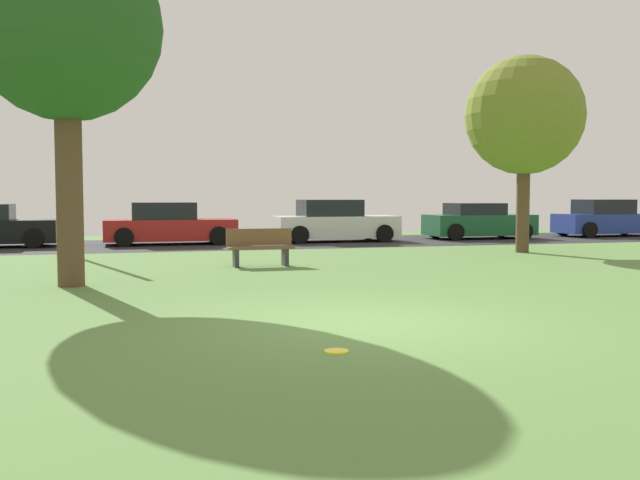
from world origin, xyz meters
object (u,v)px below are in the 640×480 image
at_px(parked_car_white, 334,223).
at_px(street_lamp_post, 69,176).
at_px(parked_car_red, 169,225).
at_px(parked_car_green, 478,222).
at_px(oak_tree_right, 524,116).
at_px(parked_car_blue, 607,220).
at_px(birch_tree_lone, 66,28).
at_px(park_bench, 260,247).
at_px(frisbee_disc, 336,352).

relative_size(parked_car_white, street_lamp_post, 1.00).
bearing_deg(parked_car_red, parked_car_green, -0.03).
xyz_separation_m(oak_tree_right, parked_car_blue, (7.89, 6.44, -3.34)).
distance_m(birch_tree_lone, park_bench, 6.57).
height_order(parked_car_red, park_bench, parked_car_red).
height_order(birch_tree_lone, park_bench, birch_tree_lone).
relative_size(birch_tree_lone, park_bench, 4.12).
distance_m(oak_tree_right, parked_car_green, 7.47).
distance_m(parked_car_green, park_bench, 13.21).
height_order(parked_car_white, parked_car_green, parked_car_white).
height_order(parked_car_blue, street_lamp_post, street_lamp_post).
xyz_separation_m(parked_car_red, parked_car_white, (5.94, -0.16, 0.04)).
xyz_separation_m(frisbee_disc, parked_car_blue, (17.17, 17.87, 0.68)).
distance_m(birch_tree_lone, parked_car_green, 18.61).
bearing_deg(parked_car_blue, parked_car_green, -179.36).
xyz_separation_m(parked_car_white, parked_car_blue, (11.88, 0.22, -0.01)).
bearing_deg(frisbee_disc, parked_car_green, 57.72).
bearing_deg(park_bench, oak_tree_right, -166.86).
height_order(parked_car_red, parked_car_green, parked_car_red).
relative_size(oak_tree_right, parked_car_green, 1.39).
bearing_deg(birch_tree_lone, street_lamp_post, 93.77).
relative_size(oak_tree_right, parked_car_blue, 1.35).
height_order(oak_tree_right, street_lamp_post, oak_tree_right).
bearing_deg(parked_car_green, parked_car_red, 179.97).
xyz_separation_m(parked_car_white, parked_car_green, (5.95, 0.16, -0.05)).
distance_m(birch_tree_lone, parked_car_white, 14.37).
bearing_deg(parked_car_red, frisbee_disc, -87.91).
xyz_separation_m(frisbee_disc, park_bench, (0.98, 9.49, 0.45)).
xyz_separation_m(oak_tree_right, parked_car_white, (-3.99, 6.21, -3.33)).
bearing_deg(frisbee_disc, parked_car_white, 73.31).
distance_m(park_bench, street_lamp_post, 6.55).
bearing_deg(parked_car_blue, parked_car_white, -178.92).
xyz_separation_m(parked_car_green, street_lamp_post, (-14.86, -3.99, 1.60)).
bearing_deg(street_lamp_post, parked_car_green, 15.03).
relative_size(park_bench, street_lamp_post, 0.36).
bearing_deg(parked_car_white, birch_tree_lone, -127.79).
bearing_deg(street_lamp_post, parked_car_white, 23.28).
xyz_separation_m(parked_car_white, street_lamp_post, (-8.91, -3.83, 1.55)).
bearing_deg(parked_car_red, parked_car_white, -1.59).
relative_size(frisbee_disc, parked_car_green, 0.06).
xyz_separation_m(parked_car_blue, park_bench, (-16.20, -8.38, -0.23)).
bearing_deg(parked_car_white, street_lamp_post, -156.72).
bearing_deg(oak_tree_right, parked_car_blue, 39.21).
relative_size(birch_tree_lone, parked_car_white, 1.47).
bearing_deg(oak_tree_right, parked_car_white, 122.73).
bearing_deg(parked_car_blue, oak_tree_right, -140.79).
bearing_deg(parked_car_white, oak_tree_right, -57.27).
xyz_separation_m(birch_tree_lone, parked_car_blue, (20.33, 11.11, -4.09)).
relative_size(parked_car_white, park_bench, 2.81).
relative_size(parked_car_red, street_lamp_post, 0.99).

